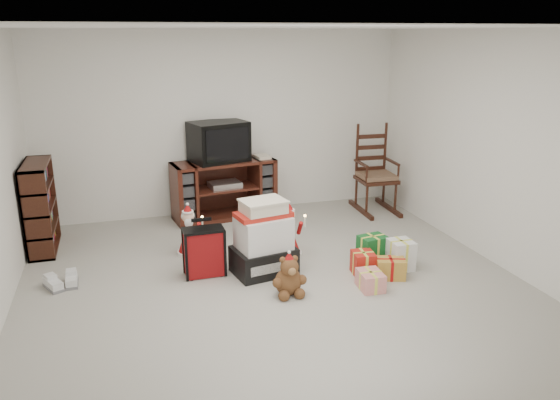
# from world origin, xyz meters

# --- Properties ---
(room) EXTENTS (5.01, 5.01, 2.51)m
(room) POSITION_xyz_m (0.00, 0.00, 1.25)
(room) COLOR #A29F95
(room) RESTS_ON ground
(tv_stand) EXTENTS (1.44, 0.68, 0.79)m
(tv_stand) POSITION_xyz_m (-0.06, 2.22, 0.40)
(tv_stand) COLOR #451D13
(tv_stand) RESTS_ON floor
(bookshelf) EXTENTS (0.28, 0.85, 1.04)m
(bookshelf) POSITION_xyz_m (-2.33, 1.70, 0.50)
(bookshelf) COLOR #361A0E
(bookshelf) RESTS_ON floor
(rocking_chair) EXTENTS (0.55, 0.87, 1.27)m
(rocking_chair) POSITION_xyz_m (2.06, 1.94, 0.44)
(rocking_chair) COLOR #361A0E
(rocking_chair) RESTS_ON floor
(gift_pile) EXTENTS (0.70, 0.56, 0.79)m
(gift_pile) POSITION_xyz_m (-0.02, 0.30, 0.35)
(gift_pile) COLOR black
(gift_pile) RESTS_ON floor
(red_suitcase) EXTENTS (0.40, 0.22, 0.61)m
(red_suitcase) POSITION_xyz_m (-0.64, 0.41, 0.26)
(red_suitcase) COLOR maroon
(red_suitcase) RESTS_ON floor
(stocking) EXTENTS (0.32, 0.20, 0.64)m
(stocking) POSITION_xyz_m (-0.02, 0.35, 0.32)
(stocking) COLOR #0C6F1A
(stocking) RESTS_ON floor
(teddy_bear) EXTENTS (0.27, 0.24, 0.40)m
(teddy_bear) POSITION_xyz_m (0.07, -0.27, 0.18)
(teddy_bear) COLOR brown
(teddy_bear) RESTS_ON floor
(santa_figurine) EXTENTS (0.31, 0.30, 0.64)m
(santa_figurine) POSITION_xyz_m (0.37, 0.67, 0.25)
(santa_figurine) COLOR maroon
(santa_figurine) RESTS_ON floor
(mrs_claus_figurine) EXTENTS (0.29, 0.28, 0.60)m
(mrs_claus_figurine) POSITION_xyz_m (-0.71, 1.04, 0.23)
(mrs_claus_figurine) COLOR maroon
(mrs_claus_figurine) RESTS_ON floor
(sneaker_pair) EXTENTS (0.35, 0.30, 0.10)m
(sneaker_pair) POSITION_xyz_m (-2.06, 0.55, 0.05)
(sneaker_pair) COLOR silver
(sneaker_pair) RESTS_ON floor
(gift_cluster) EXTENTS (0.75, 0.85, 0.26)m
(gift_cluster) POSITION_xyz_m (1.14, -0.10, 0.13)
(gift_cluster) COLOR red
(gift_cluster) RESTS_ON floor
(crt_television) EXTENTS (0.84, 0.70, 0.53)m
(crt_television) POSITION_xyz_m (-0.11, 2.25, 1.06)
(crt_television) COLOR black
(crt_television) RESTS_ON tv_stand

